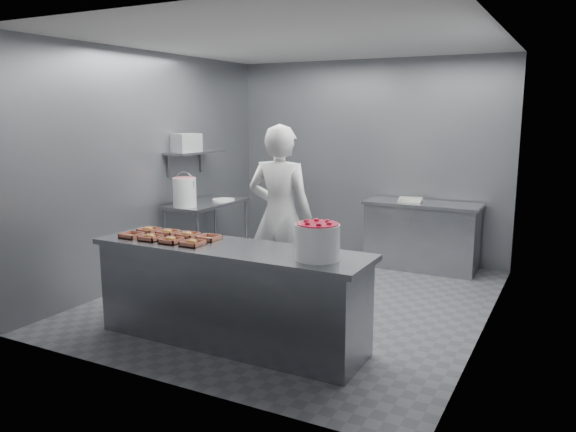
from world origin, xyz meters
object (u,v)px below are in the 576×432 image
at_px(tray_7, 209,238).
at_px(appliance, 186,143).
at_px(tray_4, 149,230).
at_px(tray_6, 188,235).
at_px(tray_1, 151,237).
at_px(tray_5, 168,232).
at_px(worker, 280,216).
at_px(strawberry_tub, 317,240).
at_px(back_counter, 421,235).
at_px(tray_2, 171,240).
at_px(tray_0, 132,235).
at_px(service_counter, 230,294).
at_px(prep_table, 207,225).
at_px(glaze_bucket, 185,192).
at_px(tray_3, 193,243).

bearing_deg(tray_7, appliance, 132.50).
distance_m(tray_4, tray_6, 0.48).
bearing_deg(tray_1, tray_5, 90.00).
bearing_deg(tray_7, tray_4, -180.00).
xyz_separation_m(worker, strawberry_tub, (0.99, -1.19, 0.08)).
height_order(back_counter, tray_6, tray_6).
bearing_deg(tray_2, tray_7, 45.55).
height_order(tray_6, strawberry_tub, strawberry_tub).
xyz_separation_m(tray_0, tray_1, (0.24, -0.00, 0.00)).
bearing_deg(tray_1, service_counter, 8.96).
bearing_deg(strawberry_tub, worker, 129.65).
height_order(tray_5, tray_7, tray_5).
distance_m(tray_5, worker, 1.23).
bearing_deg(back_counter, prep_table, -152.99).
xyz_separation_m(tray_6, glaze_bucket, (-1.12, 1.39, 0.17)).
bearing_deg(prep_table, worker, -27.54).
distance_m(tray_4, tray_7, 0.72).
relative_size(tray_1, strawberry_tub, 0.52).
xyz_separation_m(prep_table, tray_5, (0.86, -1.83, 0.33)).
height_order(tray_0, tray_4, tray_4).
height_order(service_counter, back_counter, same).
relative_size(tray_2, strawberry_tub, 0.52).
relative_size(service_counter, tray_7, 13.88).
distance_m(tray_0, glaze_bucket, 1.76).
relative_size(tray_3, tray_5, 1.00).
bearing_deg(tray_2, tray_6, 90.00).
bearing_deg(tray_2, worker, 70.74).
bearing_deg(tray_6, tray_3, -45.90).
distance_m(strawberry_tub, appliance, 3.32).
height_order(tray_6, glaze_bucket, glaze_bucket).
bearing_deg(worker, tray_1, 54.49).
height_order(back_counter, tray_5, tray_5).
bearing_deg(tray_4, strawberry_tub, -5.13).
distance_m(tray_0, tray_4, 0.25).
relative_size(tray_0, glaze_bucket, 0.42).
height_order(tray_4, tray_5, same).
bearing_deg(appliance, tray_2, -38.85).
bearing_deg(glaze_bucket, tray_3, -50.32).
distance_m(tray_0, strawberry_tub, 1.91).
bearing_deg(worker, service_counter, 87.95).
bearing_deg(tray_7, strawberry_tub, -8.23).
distance_m(back_counter, tray_4, 3.70).
relative_size(glaze_bucket, appliance, 1.42).
height_order(tray_2, appliance, appliance).
height_order(tray_2, tray_7, tray_2).
relative_size(worker, appliance, 6.23).
distance_m(worker, glaze_bucket, 1.61).
height_order(back_counter, appliance, appliance).
distance_m(back_counter, tray_0, 3.91).
height_order(prep_table, back_counter, same).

